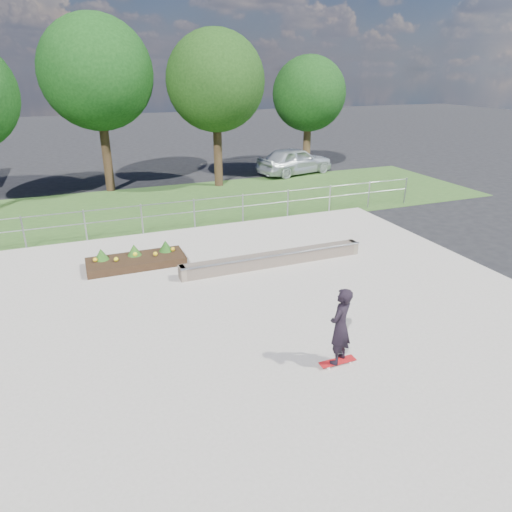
{
  "coord_description": "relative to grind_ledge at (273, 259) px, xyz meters",
  "views": [
    {
      "loc": [
        -4.01,
        -9.14,
        5.8
      ],
      "look_at": [
        0.2,
        1.5,
        1.1
      ],
      "focal_mm": 32.0,
      "sensor_mm": 36.0,
      "label": 1
    }
  ],
  "objects": [
    {
      "name": "fence",
      "position": [
        -1.37,
        4.54,
        0.51
      ],
      "size": [
        20.06,
        0.06,
        1.2
      ],
      "color": "gray",
      "rests_on": "ground"
    },
    {
      "name": "parked_car",
      "position": [
        6.71,
        12.2,
        0.53
      ],
      "size": [
        4.98,
        2.85,
        1.6
      ],
      "primitive_type": "imported",
      "rotation": [
        0.0,
        0.0,
        1.79
      ],
      "color": "silver",
      "rests_on": "ground"
    },
    {
      "name": "grind_ledge",
      "position": [
        0.0,
        0.0,
        0.0
      ],
      "size": [
        6.0,
        0.44,
        0.43
      ],
      "color": "brown",
      "rests_on": "concrete_slab"
    },
    {
      "name": "skateboarder",
      "position": [
        -0.85,
        -5.3,
        0.71
      ],
      "size": [
        0.8,
        0.67,
        1.76
      ],
      "color": "silver",
      "rests_on": "concrete_slab"
    },
    {
      "name": "tree_mid_left",
      "position": [
        -3.87,
        12.04,
        5.34
      ],
      "size": [
        5.25,
        5.25,
        8.25
      ],
      "color": "black",
      "rests_on": "ground"
    },
    {
      "name": "planter_bed",
      "position": [
        -4.03,
        1.63,
        -0.02
      ],
      "size": [
        3.0,
        1.2,
        0.61
      ],
      "color": "black",
      "rests_on": "concrete_slab"
    },
    {
      "name": "ground",
      "position": [
        -1.37,
        -2.96,
        -0.26
      ],
      "size": [
        120.0,
        120.0,
        0.0
      ],
      "primitive_type": "plane",
      "color": "black",
      "rests_on": "ground"
    },
    {
      "name": "concrete_slab",
      "position": [
        -1.37,
        -2.96,
        -0.23
      ],
      "size": [
        15.0,
        15.0,
        0.06
      ],
      "primitive_type": "cube",
      "color": "#A19A8F",
      "rests_on": "ground"
    },
    {
      "name": "tree_mid_right",
      "position": [
        1.63,
        11.04,
        4.97
      ],
      "size": [
        4.9,
        4.9,
        7.7
      ],
      "color": "#302013",
      "rests_on": "ground"
    },
    {
      "name": "grass_verge",
      "position": [
        -1.37,
        8.04,
        -0.25
      ],
      "size": [
        30.0,
        8.0,
        0.02
      ],
      "primitive_type": "cube",
      "color": "#2C4D1F",
      "rests_on": "ground"
    },
    {
      "name": "tree_far_right",
      "position": [
        7.63,
        12.54,
        4.21
      ],
      "size": [
        4.2,
        4.2,
        6.6
      ],
      "color": "#372816",
      "rests_on": "ground"
    }
  ]
}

